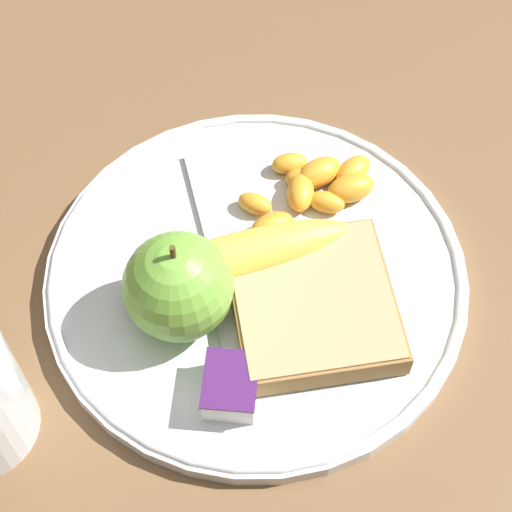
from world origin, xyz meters
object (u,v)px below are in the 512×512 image
Objects in this scene: fork at (223,273)px; banana at (238,261)px; jam_packet at (231,386)px; bread_slice at (313,304)px; plate at (256,275)px; apple at (178,287)px.

banana is at bearing 74.19° from fork.
banana is 0.09m from jam_packet.
fork is at bearing -170.40° from jam_packet.
bread_slice is at bearing 49.73° from fork.
bread_slice is (0.02, 0.05, -0.01)m from banana.
plate is 1.84× the size of banana.
jam_packet is at bearing -37.17° from bread_slice.
banana reaches higher than plate.
plate is 0.07m from apple.
jam_packet is (0.09, -0.01, 0.01)m from plate.
apple is 1.96× the size of jam_packet.
jam_packet is (0.09, 0.00, -0.01)m from banana.
jam_packet is (0.05, 0.04, -0.02)m from apple.
jam_packet reaches higher than fork.
banana is 3.86× the size of jam_packet.
fork reaches higher than plate.
jam_packet is (0.06, -0.05, -0.00)m from bread_slice.
bread_slice is 0.08m from jam_packet.
apple is at bearing -84.17° from bread_slice.
apple is at bearing -45.48° from banana.
apple is 0.51× the size of banana.
plate is at bearing -125.26° from bread_slice.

